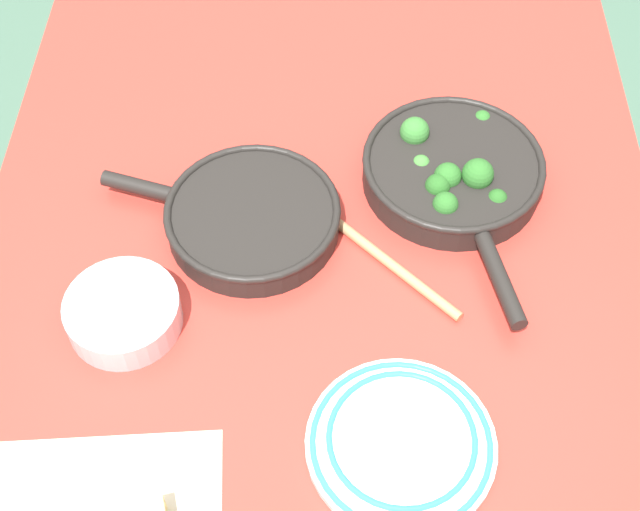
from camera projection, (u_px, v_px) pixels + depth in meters
ground_plane at (320, 469)px, 1.87m from camera, size 14.00×14.00×0.00m
dining_table_red at (320, 292)px, 1.34m from camera, size 1.27×1.01×0.74m
skillet_broccoli at (453, 171)px, 1.35m from camera, size 0.42×0.28×0.08m
skillet_eggs at (251, 217)px, 1.30m from camera, size 0.26×0.36×0.05m
wooden_spoon at (348, 231)px, 1.30m from camera, size 0.26×0.27×0.02m
dinner_plate_stack at (401, 442)px, 1.10m from camera, size 0.24×0.24×0.03m
prep_bowl_steel at (123, 313)px, 1.20m from camera, size 0.16×0.16×0.05m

